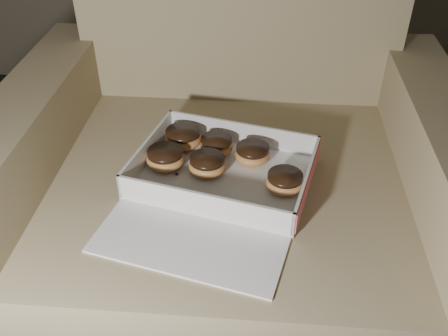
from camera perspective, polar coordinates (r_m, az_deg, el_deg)
name	(u,v)px	position (r m, az deg, el deg)	size (l,w,h in m)	color
armchair	(231,198)	(1.23, 0.75, -3.43)	(1.01, 0.85, 1.05)	#8E835A
bakery_box	(220,185)	(1.03, -0.50, -1.92)	(0.44, 0.49, 0.06)	silver
donut_a	(207,164)	(1.05, -1.93, 0.42)	(0.08, 0.08, 0.04)	#C37F44
donut_b	(183,138)	(1.14, -4.67, 3.49)	(0.08, 0.08, 0.04)	#C37F44
donut_c	(166,158)	(1.08, -6.70, 1.16)	(0.08, 0.08, 0.04)	#C37F44
donut_d	(217,145)	(1.12, -0.85, 2.70)	(0.07, 0.07, 0.04)	#C37F44
donut_e	(285,181)	(1.02, 6.96, -1.54)	(0.08, 0.08, 0.04)	#C37F44
donut_f	(253,154)	(1.09, 3.28, 1.66)	(0.08, 0.08, 0.04)	#C37F44
crumb_a	(288,191)	(1.02, 7.29, -2.59)	(0.01, 0.01, 0.00)	black
crumb_b	(216,207)	(0.98, -0.90, -4.52)	(0.01, 0.01, 0.00)	black
crumb_c	(177,174)	(1.06, -5.43, -0.68)	(0.01, 0.01, 0.00)	black
crumb_d	(140,195)	(1.02, -9.62, -3.08)	(0.01, 0.01, 0.00)	black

